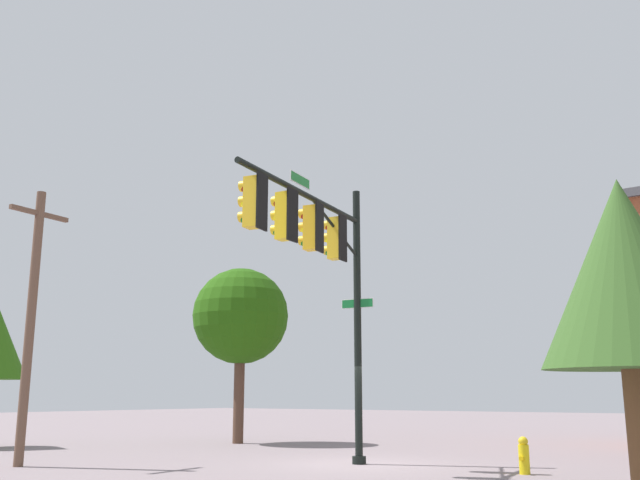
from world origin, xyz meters
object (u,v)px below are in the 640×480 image
signal_pole_assembly (316,251)px  utility_pole (31,317)px  fire_hydrant (524,456)px  tree_far (241,317)px  tree_near (625,273)px

signal_pole_assembly → utility_pole: size_ratio=1.03×
utility_pole → fire_hydrant: (-5.57, 10.99, -3.33)m
utility_pole → tree_far: bearing=-171.9°
fire_hydrant → signal_pole_assembly: bearing=-58.6°
fire_hydrant → utility_pole: bearing=-63.1°
tree_near → tree_far: 16.81m
utility_pole → tree_near: size_ratio=1.23×
fire_hydrant → tree_far: bearing=-108.8°
signal_pole_assembly → tree_near: bearing=90.0°
fire_hydrant → tree_far: size_ratio=0.13×
signal_pole_assembly → utility_pole: signal_pole_assembly is taller
utility_pole → tree_far: utility_pole is taller
fire_hydrant → tree_near: tree_near is taller
signal_pole_assembly → tree_near: 7.18m
utility_pole → fire_hydrant: size_ratio=8.60×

